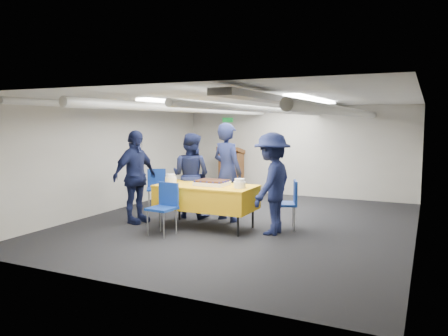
{
  "coord_description": "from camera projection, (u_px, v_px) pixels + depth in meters",
  "views": [
    {
      "loc": [
        3.13,
        -7.43,
        1.89
      ],
      "look_at": [
        -0.28,
        -0.2,
        1.05
      ],
      "focal_mm": 35.0,
      "sensor_mm": 36.0,
      "label": 1
    }
  ],
  "objects": [
    {
      "name": "ground",
      "position": [
        242.0,
        223.0,
        8.21
      ],
      "size": [
        7.0,
        7.0,
        0.0
      ],
      "primitive_type": "plane",
      "color": "black",
      "rests_on": "ground"
    },
    {
      "name": "room_shell",
      "position": [
        255.0,
        126.0,
        8.35
      ],
      "size": [
        6.0,
        7.0,
        2.3
      ],
      "color": "beige",
      "rests_on": "ground"
    },
    {
      "name": "serving_table",
      "position": [
        206.0,
        197.0,
        7.82
      ],
      "size": [
        1.77,
        0.91,
        0.77
      ],
      "color": "black",
      "rests_on": "ground"
    },
    {
      "name": "sheet_cake",
      "position": [
        212.0,
        183.0,
        7.78
      ],
      "size": [
        0.57,
        0.44,
        0.1
      ],
      "color": "white",
      "rests_on": "serving_table"
    },
    {
      "name": "plate_stack_left",
      "position": [
        171.0,
        179.0,
        8.05
      ],
      "size": [
        0.21,
        0.21,
        0.17
      ],
      "color": "white",
      "rests_on": "serving_table"
    },
    {
      "name": "plate_stack_right",
      "position": [
        240.0,
        184.0,
        7.46
      ],
      "size": [
        0.21,
        0.21,
        0.16
      ],
      "color": "white",
      "rests_on": "serving_table"
    },
    {
      "name": "podium",
      "position": [
        231.0,
        171.0,
        11.56
      ],
      "size": [
        0.62,
        0.53,
        1.25
      ],
      "color": "brown",
      "rests_on": "ground"
    },
    {
      "name": "chair_near",
      "position": [
        165.0,
        203.0,
        7.37
      ],
      "size": [
        0.46,
        0.46,
        0.87
      ],
      "color": "gray",
      "rests_on": "ground"
    },
    {
      "name": "chair_right",
      "position": [
        289.0,
        199.0,
        7.7
      ],
      "size": [
        0.54,
        0.54,
        0.87
      ],
      "color": "gray",
      "rests_on": "ground"
    },
    {
      "name": "chair_left",
      "position": [
        157.0,
        185.0,
        9.52
      ],
      "size": [
        0.58,
        0.58,
        0.87
      ],
      "color": "gray",
      "rests_on": "ground"
    },
    {
      "name": "sailor_a",
      "position": [
        227.0,
        172.0,
        8.35
      ],
      "size": [
        0.8,
        0.66,
        1.88
      ],
      "primitive_type": "imported",
      "rotation": [
        0.0,
        0.0,
        2.79
      ],
      "color": "black",
      "rests_on": "ground"
    },
    {
      "name": "sailor_b",
      "position": [
        191.0,
        176.0,
        8.63
      ],
      "size": [
        0.82,
        0.64,
        1.68
      ],
      "primitive_type": "imported",
      "rotation": [
        0.0,
        0.0,
        3.14
      ],
      "color": "black",
      "rests_on": "ground"
    },
    {
      "name": "sailor_c",
      "position": [
        135.0,
        177.0,
        8.18
      ],
      "size": [
        0.59,
        1.08,
        1.74
      ],
      "primitive_type": "imported",
      "rotation": [
        0.0,
        0.0,
        1.4
      ],
      "color": "black",
      "rests_on": "ground"
    },
    {
      "name": "sailor_d",
      "position": [
        272.0,
        184.0,
        7.35
      ],
      "size": [
        0.69,
        1.14,
        1.72
      ],
      "primitive_type": "imported",
      "rotation": [
        0.0,
        0.0,
        -1.62
      ],
      "color": "black",
      "rests_on": "ground"
    }
  ]
}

